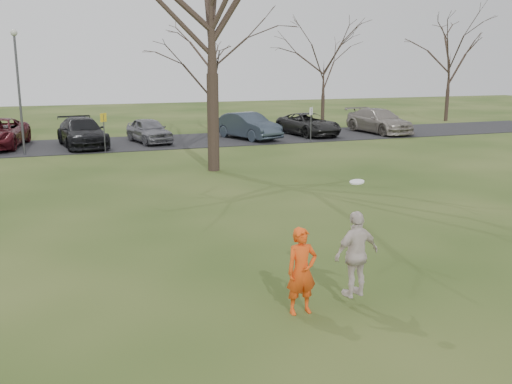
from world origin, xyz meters
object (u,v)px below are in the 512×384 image
Objects in this scene: catching_play at (356,254)px; car_4 at (149,130)px; big_tree at (211,5)px; car_6 at (309,124)px; car_5 at (248,126)px; car_3 at (82,132)px; lamp_post at (18,77)px; car_7 at (379,121)px; player_defender at (302,271)px.

car_4 is at bearing 89.54° from catching_play.
car_6 is at bearing 47.11° from big_tree.
car_4 is 11.74m from big_tree.
car_3 is at bearing 160.71° from car_5.
car_3 is at bearing 33.67° from lamp_post.
big_tree is at bearing -136.43° from car_5.
car_5 is at bearing 173.94° from car_7.
lamp_post is at bearing 106.48° from catching_play.
car_5 reaches higher than car_7.
lamp_post is (-17.23, -2.43, 3.22)m from car_6.
car_7 is 18.17m from big_tree.
car_3 is 0.39× the size of big_tree.
car_4 is at bearing 172.59° from car_7.
car_4 is at bearing 157.17° from car_5.
car_6 is 27.01m from catching_play.
car_4 is 0.87× the size of car_5.
big_tree is (1.17, -9.87, 6.24)m from car_4.
car_5 is (6.05, -0.38, 0.08)m from car_4.
big_tree is at bearing -43.15° from lamp_post.
car_5 is at bearing 62.78° from big_tree.
lamp_post is (-12.88, -1.99, 3.13)m from car_5.
player_defender reaches higher than car_7.
big_tree is at bearing 79.63° from player_defender.
car_7 is at bearing -13.17° from car_6.
car_7 is (16.72, 24.30, 0.01)m from player_defender.
car_4 is (1.31, 24.71, -0.08)m from player_defender.
player_defender is at bearing -123.14° from car_6.
car_4 is 6.07m from car_5.
car_6 is 17.69m from lamp_post.
lamp_post is 0.45× the size of big_tree.
catching_play is at bearing -73.52° from lamp_post.
car_3 is at bearing 174.46° from car_4.
big_tree is at bearing -94.29° from car_4.
car_4 is at bearing 86.08° from player_defender.
car_5 is 13.41m from lamp_post.
big_tree reaches higher than car_4.
car_7 is 0.39× the size of big_tree.
player_defender is at bearing -76.12° from lamp_post.
catching_play is at bearing -4.75° from player_defender.
car_6 is at bearing -4.74° from car_3.
player_defender is 0.12× the size of big_tree.
lamp_post is 11.38m from big_tree.
big_tree is (-4.88, -9.49, 6.16)m from car_5.
big_tree reaches higher than player_defender.
car_7 is at bearing 54.59° from player_defender.
player_defender is 0.33× the size of car_6.
lamp_post reaches higher than car_3.
car_6 is 0.37× the size of big_tree.
catching_play is (1.11, -0.07, 0.23)m from player_defender.
car_6 is 5.03m from car_7.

